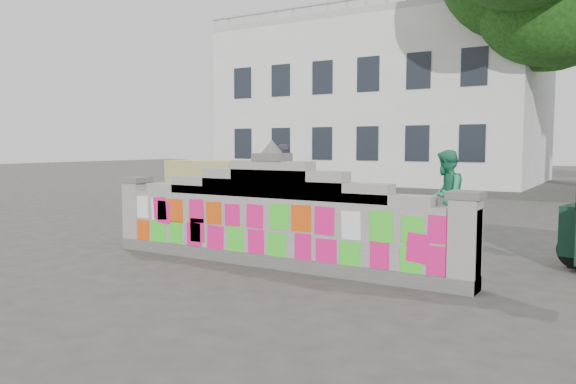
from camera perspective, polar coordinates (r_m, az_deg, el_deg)
name	(u,v)px	position (r m, az deg, el deg)	size (l,w,h in m)	color
ground	(272,266)	(9.05, -1.62, -7.50)	(100.00, 100.00, 0.00)	#383533
parapet_wall	(272,219)	(8.91, -1.65, -2.80)	(6.48, 0.44, 2.01)	#4C4C49
building	(384,107)	(31.74, 9.76, 8.51)	(16.00, 10.00, 8.90)	silver
cyclist_bike	(286,208)	(12.72, -0.22, -1.63)	(0.67, 1.91, 1.00)	black
cyclist_rider	(286,193)	(12.69, -0.22, -0.07)	(0.62, 0.41, 1.70)	black
pedestrian	(446,196)	(11.56, 15.72, -0.40)	(0.89, 0.69, 1.83)	#258A5F
rickshaw_left	(217,192)	(13.52, -7.20, 0.02)	(2.89, 1.63, 1.56)	black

